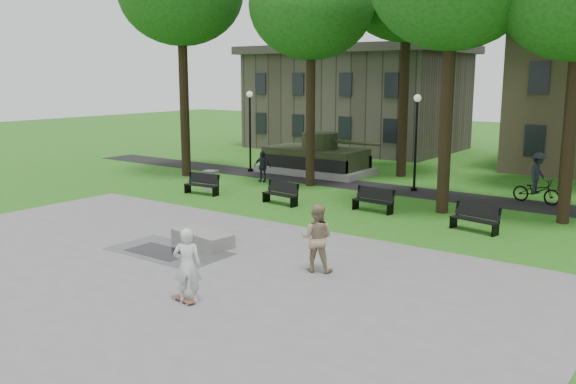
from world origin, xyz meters
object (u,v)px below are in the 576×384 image
at_px(skateboarder, 187,266).
at_px(friend_watching, 317,238).
at_px(concrete_block, 203,238).
at_px(park_bench_0, 203,183).
at_px(trash_bin, 210,180).
at_px(cyclist, 537,183).

height_order(skateboarder, friend_watching, friend_watching).
distance_m(concrete_block, skateboarder, 5.35).
relative_size(park_bench_0, trash_bin, 1.91).
relative_size(concrete_block, trash_bin, 2.29).
relative_size(skateboarder, park_bench_0, 1.05).
distance_m(skateboarder, park_bench_0, 14.37).
height_order(concrete_block, trash_bin, trash_bin).
height_order(concrete_block, park_bench_0, park_bench_0).
height_order(park_bench_0, trash_bin, park_bench_0).
bearing_deg(trash_bin, skateboarder, -48.78).
bearing_deg(skateboarder, cyclist, -135.13).
xyz_separation_m(friend_watching, trash_bin, (-11.45, 7.71, -0.53)).
distance_m(friend_watching, cyclist, 14.11).
distance_m(park_bench_0, trash_bin, 1.23).
distance_m(skateboarder, friend_watching, 4.16).
distance_m(concrete_block, friend_watching, 4.69).
relative_size(skateboarder, cyclist, 0.84).
height_order(concrete_block, cyclist, cyclist).
xyz_separation_m(skateboarder, trash_bin, (-10.24, 11.69, -0.50)).
bearing_deg(skateboarder, concrete_block, -82.97).
relative_size(concrete_block, cyclist, 0.96).
xyz_separation_m(concrete_block, park_bench_0, (-6.29, 6.53, 0.28)).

